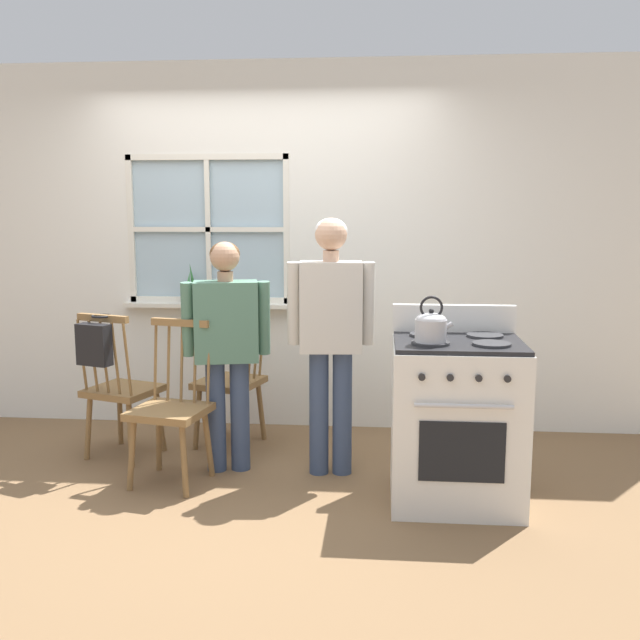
% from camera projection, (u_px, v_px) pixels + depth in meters
% --- Properties ---
extents(ground_plane, '(16.00, 16.00, 0.00)m').
position_uv_depth(ground_plane, '(230.00, 494.00, 4.14)').
color(ground_plane, brown).
extents(wall_back, '(6.40, 0.16, 2.70)m').
position_uv_depth(wall_back, '(270.00, 250.00, 5.31)').
color(wall_back, silver).
rests_on(wall_back, ground_plane).
extents(chair_by_window, '(0.52, 0.51, 0.98)m').
position_uv_depth(chair_by_window, '(121.00, 391.00, 4.71)').
color(chair_by_window, olive).
rests_on(chair_by_window, ground_plane).
extents(chair_near_wall, '(0.49, 0.48, 0.98)m').
position_uv_depth(chair_near_wall, '(171.00, 410.00, 4.26)').
color(chair_near_wall, olive).
rests_on(chair_near_wall, ground_plane).
extents(chair_center_cluster, '(0.50, 0.51, 0.98)m').
position_uv_depth(chair_center_cluster, '(232.00, 382.00, 4.95)').
color(chair_center_cluster, olive).
rests_on(chair_center_cluster, ground_plane).
extents(person_elderly_left, '(0.55, 0.29, 1.44)m').
position_uv_depth(person_elderly_left, '(226.00, 337.00, 4.41)').
color(person_elderly_left, '#384766').
rests_on(person_elderly_left, ground_plane).
extents(person_teen_center, '(0.53, 0.24, 1.59)m').
position_uv_depth(person_teen_center, '(331.00, 323.00, 4.33)').
color(person_teen_center, '#384766').
rests_on(person_teen_center, ground_plane).
extents(stove, '(0.72, 0.68, 1.08)m').
position_uv_depth(stove, '(456.00, 419.00, 4.00)').
color(stove, white).
rests_on(stove, ground_plane).
extents(kettle, '(0.21, 0.17, 0.25)m').
position_uv_depth(kettle, '(431.00, 326.00, 3.80)').
color(kettle, '#B7B7BC').
rests_on(kettle, stove).
extents(potted_plant, '(0.11, 0.11, 0.31)m').
position_uv_depth(potted_plant, '(190.00, 291.00, 5.32)').
color(potted_plant, '#42474C').
rests_on(potted_plant, wall_back).
extents(handbag, '(0.24, 0.23, 0.31)m').
position_uv_depth(handbag, '(94.00, 344.00, 4.44)').
color(handbag, black).
rests_on(handbag, chair_by_window).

